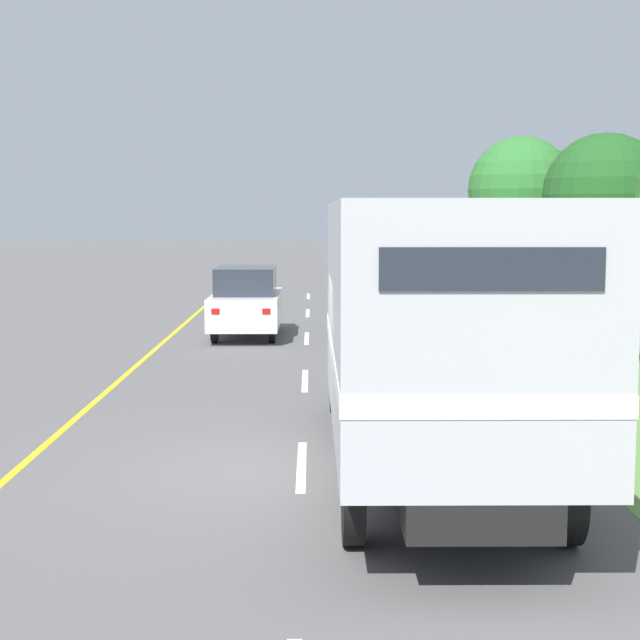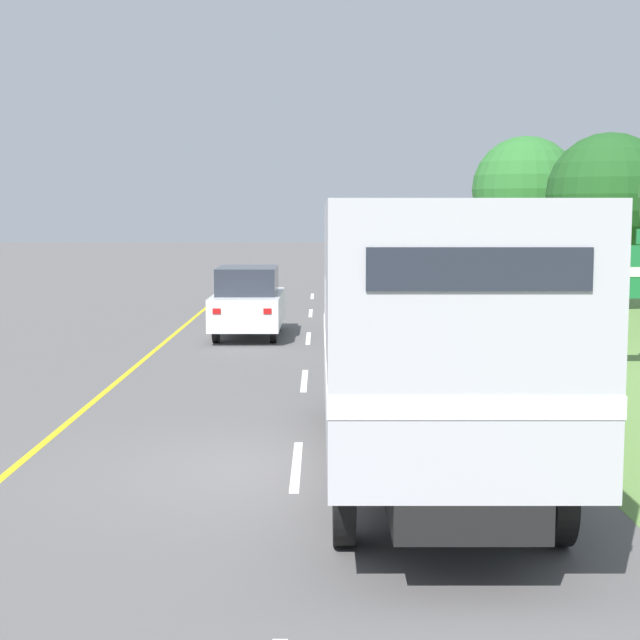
{
  "view_description": "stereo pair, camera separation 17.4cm",
  "coord_description": "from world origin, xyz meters",
  "px_view_note": "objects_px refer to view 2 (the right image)",
  "views": [
    {
      "loc": [
        0.14,
        -12.47,
        3.32
      ],
      "look_at": [
        0.3,
        6.9,
        1.2
      ],
      "focal_mm": 55.0,
      "sensor_mm": 36.0,
      "label": 1
    },
    {
      "loc": [
        0.31,
        -12.47,
        3.32
      ],
      "look_at": [
        0.3,
        6.9,
        1.2
      ],
      "focal_mm": 55.0,
      "sensor_mm": 36.0,
      "label": 2
    }
  ],
  "objects_px": {
    "roadside_tree_mid": "(609,195)",
    "highway_sign": "(620,277)",
    "horse_trailer_truck": "(425,323)",
    "lead_car_white": "(249,301)",
    "roadside_tree_far": "(526,190)"
  },
  "relations": [
    {
      "from": "highway_sign",
      "to": "roadside_tree_far",
      "type": "relative_size",
      "value": 0.47
    },
    {
      "from": "roadside_tree_mid",
      "to": "roadside_tree_far",
      "type": "distance_m",
      "value": 6.31
    },
    {
      "from": "horse_trailer_truck",
      "to": "roadside_tree_far",
      "type": "relative_size",
      "value": 1.4
    },
    {
      "from": "highway_sign",
      "to": "roadside_tree_mid",
      "type": "distance_m",
      "value": 13.27
    },
    {
      "from": "roadside_tree_mid",
      "to": "horse_trailer_truck",
      "type": "bearing_deg",
      "value": -111.83
    },
    {
      "from": "lead_car_white",
      "to": "roadside_tree_far",
      "type": "bearing_deg",
      "value": 52.36
    },
    {
      "from": "lead_car_white",
      "to": "roadside_tree_far",
      "type": "xyz_separation_m",
      "value": [
        10.12,
        13.12,
        3.28
      ]
    },
    {
      "from": "highway_sign",
      "to": "roadside_tree_far",
      "type": "xyz_separation_m",
      "value": [
        1.88,
        18.78,
        2.26
      ]
    },
    {
      "from": "horse_trailer_truck",
      "to": "highway_sign",
      "type": "distance_m",
      "value": 9.74
    },
    {
      "from": "lead_car_white",
      "to": "roadside_tree_mid",
      "type": "height_order",
      "value": "roadside_tree_mid"
    },
    {
      "from": "roadside_tree_mid",
      "to": "highway_sign",
      "type": "bearing_deg",
      "value": -105.15
    },
    {
      "from": "horse_trailer_truck",
      "to": "highway_sign",
      "type": "xyz_separation_m",
      "value": [
        4.99,
        8.36,
        0.02
      ]
    },
    {
      "from": "horse_trailer_truck",
      "to": "lead_car_white",
      "type": "bearing_deg",
      "value": 103.03
    },
    {
      "from": "lead_car_white",
      "to": "roadside_tree_mid",
      "type": "relative_size",
      "value": 0.71
    },
    {
      "from": "lead_car_white",
      "to": "highway_sign",
      "type": "distance_m",
      "value": 10.04
    }
  ]
}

